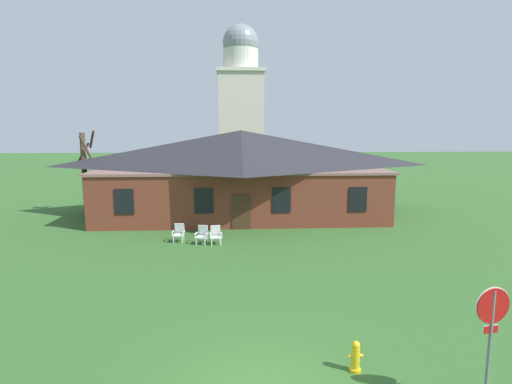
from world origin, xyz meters
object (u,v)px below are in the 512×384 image
object	(u,v)px
stop_sign	(491,323)
fire_hydrant	(356,357)
lawn_chair_by_porch	(179,232)
lawn_chair_near_door	(202,234)
lawn_chair_left_end	(216,234)

from	to	relation	value
stop_sign	fire_hydrant	size ratio (longest dim) A/B	3.43
stop_sign	fire_hydrant	distance (m)	3.19
stop_sign	lawn_chair_by_porch	size ratio (longest dim) A/B	2.83
lawn_chair_near_door	fire_hydrant	xyz separation A→B (m)	(4.60, -11.72, -0.12)
stop_sign	lawn_chair_left_end	world-z (taller)	stop_sign
fire_hydrant	stop_sign	bearing A→B (deg)	-32.21
lawn_chair_by_porch	lawn_chair_near_door	world-z (taller)	same
lawn_chair_near_door	lawn_chair_left_end	distance (m)	0.71
stop_sign	lawn_chair_near_door	xyz separation A→B (m)	(-6.96, 13.21, -1.43)
lawn_chair_by_porch	fire_hydrant	bearing A→B (deg)	-64.29
lawn_chair_left_end	lawn_chair_near_door	bearing A→B (deg)	173.35
stop_sign	lawn_chair_by_porch	world-z (taller)	stop_sign
lawn_chair_near_door	lawn_chair_left_end	size ratio (longest dim) A/B	1.00
stop_sign	fire_hydrant	xyz separation A→B (m)	(-2.35, 1.48, -1.55)
lawn_chair_by_porch	fire_hydrant	distance (m)	13.53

